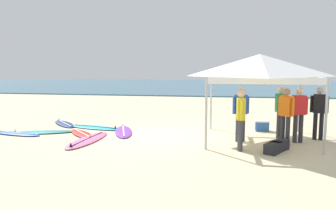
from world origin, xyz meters
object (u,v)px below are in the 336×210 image
at_px(surfboard_teal, 42,132).
at_px(person_red, 299,111).
at_px(surfboard_navy, 64,124).
at_px(person_orange, 286,112).
at_px(gear_bag_by_pole, 280,145).
at_px(surfboard_pink, 88,140).
at_px(canopy_tent, 260,66).
at_px(person_yellow, 241,116).
at_px(surfboard_red, 82,134).
at_px(person_blue, 241,110).
at_px(cooler_box, 262,126).
at_px(person_black, 319,110).
at_px(surfboard_purple, 123,131).
at_px(surfboard_cyan, 95,127).
at_px(person_green, 280,108).
at_px(gear_bag_near_tent, 273,148).
at_px(surfboard_blue, 17,133).

distance_m(surfboard_teal, person_red, 8.73).
distance_m(surfboard_navy, surfboard_teal, 1.73).
bearing_deg(person_orange, gear_bag_by_pole, -110.25).
bearing_deg(surfboard_pink, canopy_tent, 12.51).
xyz_separation_m(canopy_tent, person_yellow, (-0.62, -1.54, -1.40)).
height_order(surfboard_red, person_blue, person_blue).
xyz_separation_m(surfboard_red, cooler_box, (6.23, 1.83, 0.16)).
bearing_deg(surfboard_red, cooler_box, 16.38).
bearing_deg(person_black, gear_bag_by_pole, -131.98).
height_order(surfboard_purple, person_red, person_red).
xyz_separation_m(surfboard_cyan, person_green, (6.72, -0.47, 0.95)).
xyz_separation_m(canopy_tent, surfboard_navy, (-7.55, 1.41, -2.35)).
distance_m(canopy_tent, surfboard_cyan, 6.48).
distance_m(surfboard_teal, person_black, 9.47).
xyz_separation_m(surfboard_teal, gear_bag_by_pole, (7.97, -0.99, 0.10)).
xyz_separation_m(surfboard_teal, person_orange, (8.24, -0.28, 0.95)).
bearing_deg(surfboard_cyan, person_orange, -12.28).
xyz_separation_m(canopy_tent, gear_bag_near_tent, (0.26, -1.68, -2.25)).
bearing_deg(person_blue, person_yellow, -92.82).
bearing_deg(surfboard_navy, surfboard_purple, -20.94).
bearing_deg(person_yellow, surfboard_teal, 169.97).
distance_m(surfboard_blue, person_yellow, 7.71).
xyz_separation_m(surfboard_pink, person_blue, (4.79, 0.78, 0.95)).
height_order(surfboard_teal, person_orange, person_orange).
bearing_deg(person_black, gear_bag_near_tent, -130.27).
bearing_deg(cooler_box, person_red, -62.82).
xyz_separation_m(canopy_tent, surfboard_red, (-5.93, -0.36, -2.35)).
distance_m(surfboard_pink, person_green, 6.37).
distance_m(person_green, gear_bag_by_pole, 1.92).
bearing_deg(person_yellow, person_green, 54.62).
bearing_deg(surfboard_purple, person_yellow, -24.51).
height_order(canopy_tent, surfboard_pink, canopy_tent).
relative_size(canopy_tent, surfboard_blue, 1.62).
bearing_deg(surfboard_pink, person_orange, 5.49).
bearing_deg(person_yellow, gear_bag_by_pole, 11.42).
relative_size(surfboard_blue, surfboard_red, 1.16).
height_order(surfboard_red, person_black, person_black).
bearing_deg(surfboard_navy, person_yellow, -23.04).
height_order(person_black, cooler_box, person_black).
bearing_deg(surfboard_red, surfboard_navy, 132.49).
bearing_deg(surfboard_teal, surfboard_purple, 12.32).
bearing_deg(person_red, person_green, 124.66).
height_order(surfboard_blue, surfboard_purple, same).
distance_m(surfboard_cyan, surfboard_red, 1.23).
distance_m(surfboard_cyan, person_red, 7.31).
xyz_separation_m(surfboard_blue, person_orange, (8.97, 0.10, 0.95)).
bearing_deg(surfboard_teal, surfboard_pink, -22.01).
relative_size(surfboard_blue, gear_bag_by_pole, 3.38).
bearing_deg(surfboard_red, person_green, 6.42).
relative_size(surfboard_purple, person_green, 1.34).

